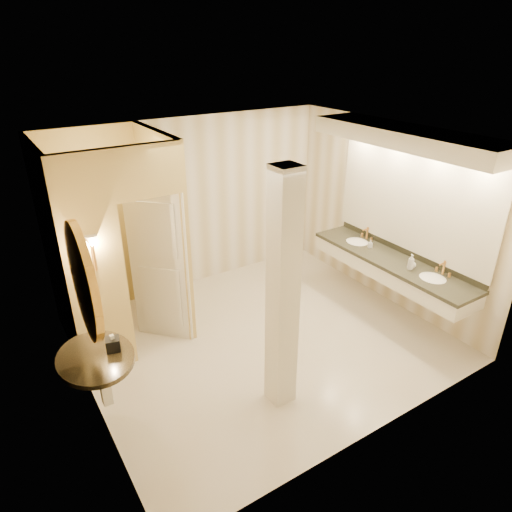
{
  "coord_description": "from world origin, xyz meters",
  "views": [
    {
      "loc": [
        -2.85,
        -4.29,
        3.72
      ],
      "look_at": [
        0.02,
        0.2,
        1.17
      ],
      "focal_mm": 32.0,
      "sensor_mm": 36.0,
      "label": 1
    }
  ],
  "objects": [
    {
      "name": "soap_bottle_c",
      "position": [
        1.9,
        -0.77,
        0.99
      ],
      "size": [
        0.11,
        0.11,
        0.22
      ],
      "primitive_type": "imported",
      "rotation": [
        0.0,
        0.0,
        -0.43
      ],
      "color": "#C6B28C",
      "rests_on": "vanity"
    },
    {
      "name": "tissue_box",
      "position": [
        -2.04,
        -0.36,
        0.94
      ],
      "size": [
        0.17,
        0.17,
        0.14
      ],
      "primitive_type": "cube",
      "rotation": [
        0.0,
        0.0,
        -0.27
      ],
      "color": "black",
      "rests_on": "console_shelf"
    },
    {
      "name": "soap_bottle_b",
      "position": [
        1.96,
        -0.76,
        0.94
      ],
      "size": [
        0.12,
        0.12,
        0.12
      ],
      "primitive_type": "imported",
      "rotation": [
        0.0,
        0.0,
        0.39
      ],
      "color": "silver",
      "rests_on": "vanity"
    },
    {
      "name": "wall_front",
      "position": [
        0.0,
        -2.0,
        1.35
      ],
      "size": [
        4.5,
        0.02,
        2.7
      ],
      "primitive_type": "cube",
      "color": "silver",
      "rests_on": "floor"
    },
    {
      "name": "toilet_closet",
      "position": [
        -1.14,
        0.96,
        1.39
      ],
      "size": [
        1.5,
        1.55,
        2.7
      ],
      "color": "#F0D57D",
      "rests_on": "floor"
    },
    {
      "name": "wall_sconce",
      "position": [
        -1.93,
        0.43,
        1.73
      ],
      "size": [
        0.14,
        0.14,
        0.42
      ],
      "color": "gold",
      "rests_on": "toilet_closet"
    },
    {
      "name": "pillar",
      "position": [
        -0.45,
        -1.05,
        1.35
      ],
      "size": [
        0.26,
        0.26,
        2.7
      ],
      "primitive_type": "cube",
      "color": "silver",
      "rests_on": "floor"
    },
    {
      "name": "wall_left",
      "position": [
        -2.25,
        0.0,
        1.35
      ],
      "size": [
        0.02,
        4.0,
        2.7
      ],
      "primitive_type": "cube",
      "color": "silver",
      "rests_on": "floor"
    },
    {
      "name": "floor",
      "position": [
        0.0,
        0.0,
        0.0
      ],
      "size": [
        4.5,
        4.5,
        0.0
      ],
      "primitive_type": "plane",
      "color": "beige",
      "rests_on": "ground"
    },
    {
      "name": "wall_right",
      "position": [
        2.25,
        0.0,
        1.35
      ],
      "size": [
        0.02,
        4.0,
        2.7
      ],
      "primitive_type": "cube",
      "color": "silver",
      "rests_on": "floor"
    },
    {
      "name": "ceiling",
      "position": [
        0.0,
        0.0,
        2.7
      ],
      "size": [
        4.5,
        4.5,
        0.0
      ],
      "primitive_type": "plane",
      "rotation": [
        3.14,
        0.0,
        0.0
      ],
      "color": "white",
      "rests_on": "wall_back"
    },
    {
      "name": "vanity",
      "position": [
        1.98,
        -0.4,
        1.63
      ],
      "size": [
        0.75,
        2.79,
        2.09
      ],
      "color": "silver",
      "rests_on": "floor"
    },
    {
      "name": "wall_back",
      "position": [
        0.0,
        2.0,
        1.35
      ],
      "size": [
        4.5,
        0.02,
        2.7
      ],
      "primitive_type": "cube",
      "color": "silver",
      "rests_on": "floor"
    },
    {
      "name": "soap_bottle_a",
      "position": [
        1.96,
        0.04,
        0.93
      ],
      "size": [
        0.07,
        0.07,
        0.12
      ],
      "primitive_type": "imported",
      "rotation": [
        0.0,
        0.0,
        -0.35
      ],
      "color": "beige",
      "rests_on": "vanity"
    },
    {
      "name": "toilet",
      "position": [
        -1.88,
        1.45,
        0.37
      ],
      "size": [
        0.44,
        0.74,
        0.74
      ],
      "primitive_type": "imported",
      "rotation": [
        0.0,
        0.0,
        3.18
      ],
      "color": "white",
      "rests_on": "floor"
    },
    {
      "name": "console_shelf",
      "position": [
        -2.21,
        -0.37,
        1.34
      ],
      "size": [
        0.93,
        0.93,
        1.91
      ],
      "color": "black",
      "rests_on": "floor"
    }
  ]
}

